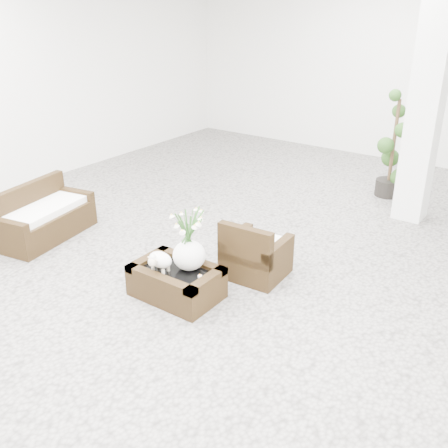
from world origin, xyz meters
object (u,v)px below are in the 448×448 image
Objects in this scene: coffee_table at (177,283)px; armchair at (256,247)px; topiary at (393,146)px; loveseat at (44,213)px.

armchair reaches higher than coffee_table.
armchair is at bearing 63.66° from coffee_table.
coffee_table is 0.99m from armchair.
armchair is at bearing -95.69° from topiary.
coffee_table is 2.35m from loveseat.
topiary reaches higher than armchair.
topiary is (0.77, 4.25, 0.66)m from coffee_table.
coffee_table is at bearing -100.25° from topiary.
coffee_table is at bearing -103.01° from loveseat.
topiary is at bearing 79.75° from coffee_table.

